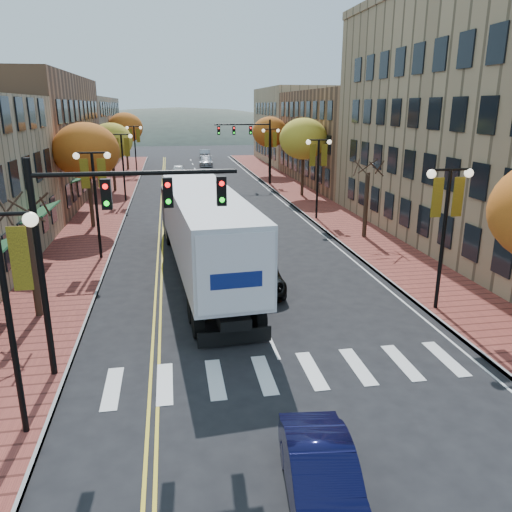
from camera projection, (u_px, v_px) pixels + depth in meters
name	position (u px, v px, depth m)	size (l,w,h in m)	color
ground	(301.00, 408.00, 14.48)	(200.00, 200.00, 0.00)	black
sidewalk_left	(107.00, 205.00, 43.66)	(4.00, 85.00, 0.15)	brown
sidewalk_right	(306.00, 199.00, 46.58)	(4.00, 85.00, 0.15)	brown
building_left_mid	(13.00, 140.00, 44.10)	(12.00, 24.00, 11.00)	brown
building_left_far	(67.00, 134.00, 67.91)	(12.00, 26.00, 9.50)	#9E8966
building_right_mid	(367.00, 138.00, 55.66)	(15.00, 24.00, 10.00)	brown
building_right_far	(313.00, 126.00, 76.27)	(15.00, 20.00, 11.00)	#9E8966
tree_left_a	(33.00, 267.00, 19.92)	(0.28, 0.28, 4.20)	#382619
tree_left_b	(86.00, 151.00, 34.09)	(4.48, 4.48, 7.21)	#382619
tree_left_c	(111.00, 141.00, 49.30)	(4.16, 4.16, 6.69)	#382619
tree_left_d	(125.00, 128.00, 66.13)	(4.61, 4.61, 7.42)	#382619
tree_right_b	(366.00, 205.00, 32.27)	(0.28, 0.28, 4.20)	#382619
tree_right_c	(303.00, 139.00, 46.44)	(4.48, 4.48, 7.21)	#382619
tree_right_d	(270.00, 132.00, 61.58)	(4.35, 4.35, 7.00)	#382619
lamp_left_a	(4.00, 284.00, 12.02)	(1.96, 0.36, 6.05)	black
lamp_left_b	(94.00, 185.00, 27.12)	(1.96, 0.36, 6.05)	black
lamp_left_c	(122.00, 154.00, 44.10)	(1.96, 0.36, 6.05)	black
lamp_left_d	(135.00, 141.00, 61.09)	(1.96, 0.36, 6.05)	black
lamp_right_a	(446.00, 212.00, 20.11)	(1.96, 0.36, 6.05)	black
lamp_right_b	(318.00, 163.00, 37.10)	(1.96, 0.36, 6.05)	black
lamp_right_c	(271.00, 145.00, 54.08)	(1.96, 0.36, 6.05)	black
traffic_mast_near	(103.00, 227.00, 15.00)	(6.10, 0.35, 7.00)	black
traffic_mast_far	(252.00, 140.00, 53.57)	(6.10, 0.34, 7.00)	black
semi_truck	(201.00, 225.00, 25.23)	(4.17, 18.27, 4.53)	black
navy_sedan	(322.00, 479.00, 10.75)	(1.46, 4.19, 1.38)	black
black_suv	(259.00, 277.00, 23.56)	(2.17, 4.70, 1.31)	black
car_far_white	(178.00, 171.00, 61.92)	(1.63, 4.05, 1.38)	silver
car_far_silver	(206.00, 161.00, 72.44)	(1.94, 4.77, 1.38)	#A7A6AE
car_far_oncoming	(205.00, 154.00, 82.17)	(1.63, 4.68, 1.54)	#ACACB4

